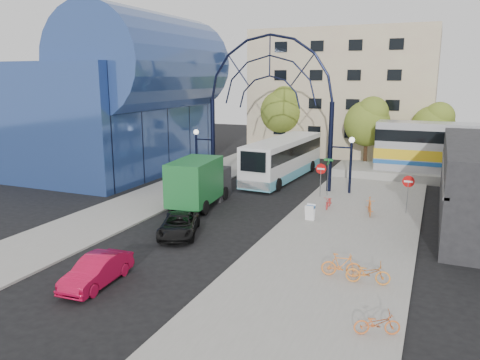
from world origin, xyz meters
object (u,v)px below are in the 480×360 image
at_px(gateway_arch, 270,80).
at_px(tree_north_a, 368,121).
at_px(stop_sign, 321,172).
at_px(red_sedan, 97,271).
at_px(green_truck, 200,182).
at_px(bike_near_b, 370,207).
at_px(bike_near_a, 329,202).
at_px(street_name_sign, 328,169).
at_px(sandwich_board, 310,210).
at_px(bike_far_a, 368,273).
at_px(bike_far_b, 341,265).
at_px(tree_north_b, 284,109).
at_px(do_not_enter_sign, 408,185).
at_px(bike_far_c, 377,323).
at_px(city_bus, 283,158).
at_px(black_suv, 179,225).
at_px(tree_north_c, 434,125).

height_order(gateway_arch, tree_north_a, gateway_arch).
relative_size(stop_sign, red_sedan, 0.65).
bearing_deg(green_truck, stop_sign, 29.98).
bearing_deg(bike_near_b, bike_near_a, 156.59).
distance_m(street_name_sign, sandwich_board, 6.78).
distance_m(stop_sign, bike_far_a, 15.04).
bearing_deg(bike_far_b, sandwich_board, 12.08).
height_order(tree_north_a, tree_north_b, tree_north_b).
height_order(stop_sign, tree_north_a, tree_north_a).
bearing_deg(sandwich_board, tree_north_a, 88.50).
relative_size(street_name_sign, bike_far_a, 1.49).
distance_m(stop_sign, bike_near_b, 5.47).
bearing_deg(bike_near_a, do_not_enter_sign, 7.54).
bearing_deg(do_not_enter_sign, stop_sign, 162.12).
bearing_deg(bike_far_a, green_truck, 47.78).
bearing_deg(green_truck, sandwich_board, -11.27).
distance_m(street_name_sign, bike_far_c, 19.60).
bearing_deg(red_sedan, bike_near_b, 53.87).
height_order(city_bus, bike_far_a, city_bus).
xyz_separation_m(stop_sign, tree_north_b, (-8.68, 17.93, 3.27)).
height_order(black_suv, bike_near_a, black_suv).
xyz_separation_m(stop_sign, bike_near_a, (1.27, -2.85, -1.46)).
distance_m(do_not_enter_sign, bike_near_a, 5.21).
height_order(gateway_arch, city_bus, gateway_arch).
bearing_deg(bike_far_c, green_truck, 24.93).
relative_size(do_not_enter_sign, tree_north_b, 0.31).
height_order(bike_near_b, bike_far_b, bike_near_b).
height_order(tree_north_a, tree_north_c, tree_north_a).
xyz_separation_m(city_bus, black_suv, (-0.76, -16.96, -1.23)).
distance_m(bike_far_b, bike_far_c, 4.83).
distance_m(gateway_arch, tree_north_a, 13.98).
distance_m(street_name_sign, bike_far_a, 15.48).
relative_size(do_not_enter_sign, city_bus, 0.19).
height_order(gateway_arch, street_name_sign, gateway_arch).
height_order(bike_near_b, bike_far_a, bike_near_b).
distance_m(street_name_sign, bike_near_b, 5.64).
relative_size(tree_north_b, bike_near_a, 5.12).
distance_m(bike_near_a, bike_far_a, 11.87).
distance_m(stop_sign, city_bus, 7.28).
relative_size(sandwich_board, bike_far_a, 0.53).
bearing_deg(black_suv, red_sedan, -111.48).
distance_m(do_not_enter_sign, bike_near_b, 2.89).
distance_m(gateway_arch, bike_far_c, 24.26).
relative_size(tree_north_a, bike_far_a, 3.73).
xyz_separation_m(street_name_sign, tree_north_c, (6.92, 15.33, 2.15)).
height_order(street_name_sign, tree_north_a, tree_north_a).
distance_m(city_bus, red_sedan, 24.01).
xyz_separation_m(tree_north_a, tree_north_b, (-10.00, 4.00, 0.66)).
distance_m(city_bus, bike_near_a, 10.40).
bearing_deg(bike_far_c, red_sedan, 69.91).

